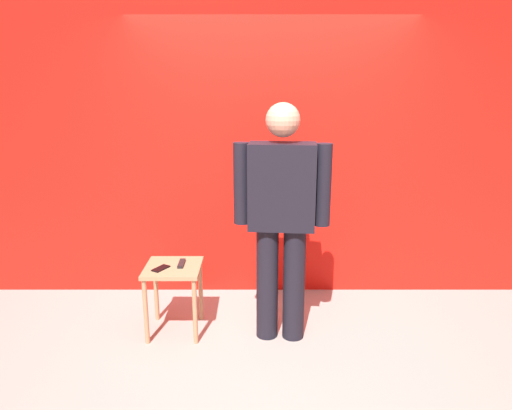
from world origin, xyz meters
TOP-DOWN VIEW (x-y plane):
  - ground_plane at (0.00, 0.00)m, footprint 12.00×12.00m
  - back_wall_red at (0.00, 1.28)m, footprint 5.50×0.12m
  - standing_person at (0.05, 0.37)m, footprint 0.72×0.28m
  - side_table at (-0.79, 0.45)m, footprint 0.43×0.43m
  - cell_phone at (-0.87, 0.39)m, footprint 0.13×0.16m
  - tv_remote at (-0.72, 0.48)m, footprint 0.05×0.17m

SIDE VIEW (x-z plane):
  - ground_plane at x=0.00m, z-range 0.00..0.00m
  - side_table at x=-0.79m, z-range 0.17..0.73m
  - cell_phone at x=-0.87m, z-range 0.56..0.57m
  - tv_remote at x=-0.72m, z-range 0.56..0.58m
  - standing_person at x=0.05m, z-range 0.11..1.93m
  - back_wall_red at x=0.00m, z-range 0.00..2.74m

